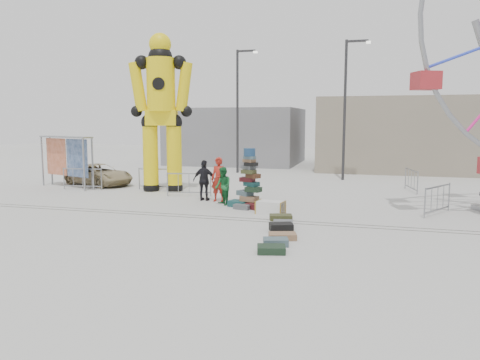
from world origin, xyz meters
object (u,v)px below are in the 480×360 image
(lamp_post_right, at_px, (347,103))
(steamer_trunk, at_px, (271,207))
(barricade_wheel_front, at_px, (437,200))
(pedestrian_black, at_px, (205,180))
(barricade_dummy_c, at_px, (189,184))
(banner_scaffold, at_px, (66,149))
(crash_test_dummy, at_px, (161,107))
(parked_suv, at_px, (99,174))
(pedestrian_green, at_px, (223,186))
(lamp_post_left, at_px, (239,105))
(barricade_dummy_a, at_px, (83,179))
(barricade_wheel_back, at_px, (411,180))
(suitcase_tower, at_px, (250,191))
(pedestrian_red, at_px, (219,179))
(barricade_dummy_b, at_px, (158,179))

(lamp_post_right, xyz_separation_m, steamer_trunk, (-2.12, -10.97, -4.24))
(barricade_wheel_front, xyz_separation_m, pedestrian_black, (-9.34, 0.54, 0.33))
(barricade_dummy_c, bearing_deg, banner_scaffold, 160.40)
(crash_test_dummy, height_order, banner_scaffold, crash_test_dummy)
(lamp_post_right, xyz_separation_m, parked_suv, (-12.68, -5.75, -3.91))
(pedestrian_green, relative_size, parked_suv, 0.38)
(lamp_post_left, xyz_separation_m, barricade_dummy_a, (-5.52, -9.48, -3.93))
(barricade_dummy_c, relative_size, barricade_wheel_back, 1.00)
(suitcase_tower, bearing_deg, pedestrian_red, 172.16)
(lamp_post_left, distance_m, pedestrian_green, 12.52)
(banner_scaffold, relative_size, barricade_dummy_a, 1.84)
(barricade_wheel_back, bearing_deg, barricade_dummy_b, -88.45)
(steamer_trunk, bearing_deg, crash_test_dummy, 154.92)
(lamp_post_left, relative_size, banner_scaffold, 2.18)
(parked_suv, bearing_deg, barricade_dummy_c, -89.95)
(suitcase_tower, height_order, barricade_wheel_back, suitcase_tower)
(suitcase_tower, relative_size, steamer_trunk, 2.31)
(lamp_post_left, distance_m, suitcase_tower, 13.05)
(barricade_dummy_c, bearing_deg, barricade_dummy_b, 134.91)
(lamp_post_right, relative_size, pedestrian_black, 4.52)
(lamp_post_right, relative_size, steamer_trunk, 7.77)
(suitcase_tower, height_order, parked_suv, suitcase_tower)
(pedestrian_red, bearing_deg, suitcase_tower, -26.59)
(lamp_post_left, bearing_deg, pedestrian_green, -77.40)
(barricade_dummy_a, bearing_deg, banner_scaffold, 152.66)
(barricade_wheel_back, relative_size, pedestrian_black, 1.13)
(suitcase_tower, bearing_deg, barricade_wheel_front, 26.06)
(lamp_post_left, distance_m, barricade_dummy_b, 9.58)
(barricade_dummy_b, bearing_deg, pedestrian_green, -42.50)
(lamp_post_right, distance_m, parked_suv, 14.46)
(barricade_dummy_b, distance_m, barricade_wheel_back, 12.53)
(barricade_dummy_c, height_order, barricade_wheel_front, same)
(pedestrian_green, bearing_deg, barricade_wheel_back, 87.66)
(banner_scaffold, height_order, pedestrian_red, banner_scaffold)
(lamp_post_left, height_order, barricade_dummy_b, lamp_post_left)
(lamp_post_right, relative_size, lamp_post_left, 1.00)
(suitcase_tower, relative_size, crash_test_dummy, 0.30)
(barricade_dummy_c, bearing_deg, lamp_post_right, 38.40)
(crash_test_dummy, bearing_deg, pedestrian_red, -46.28)
(barricade_wheel_front, relative_size, pedestrian_green, 1.27)
(pedestrian_green, xyz_separation_m, parked_suv, (-8.29, 3.92, -0.22))
(banner_scaffold, xyz_separation_m, pedestrian_black, (8.22, -1.84, -1.11))
(lamp_post_right, relative_size, pedestrian_green, 5.09)
(barricade_dummy_a, height_order, pedestrian_green, pedestrian_green)
(steamer_trunk, relative_size, barricade_wheel_back, 0.51)
(lamp_post_right, distance_m, barricade_wheel_front, 10.93)
(barricade_wheel_front, height_order, barricade_wheel_back, same)
(banner_scaffold, xyz_separation_m, steamer_trunk, (11.58, -3.91, -1.76))
(lamp_post_left, xyz_separation_m, barricade_wheel_front, (10.86, -11.44, -3.93))
(crash_test_dummy, bearing_deg, barricade_dummy_b, 130.33)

